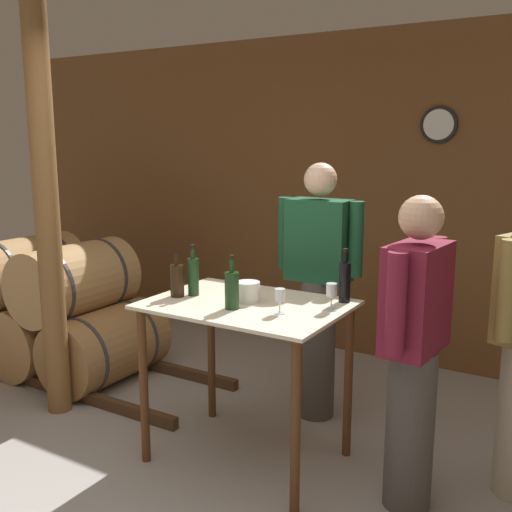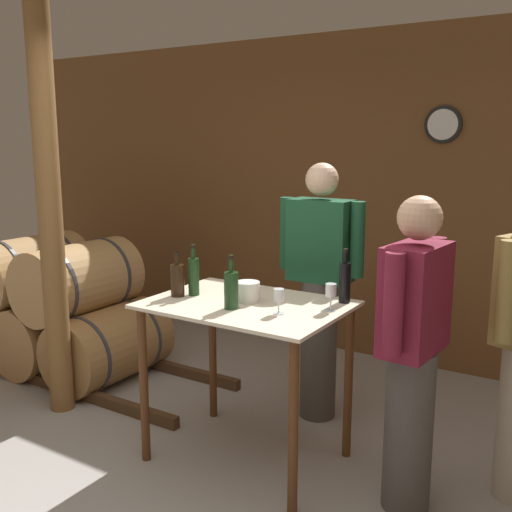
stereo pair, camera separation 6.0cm
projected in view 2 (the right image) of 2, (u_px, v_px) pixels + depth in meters
back_wall at (384, 199)px, 4.91m from camera, size 8.40×0.08×2.70m
barrel_rack at (56, 310)px, 4.87m from camera, size 3.10×0.89×1.06m
tasting_table at (247, 333)px, 3.37m from camera, size 1.09×0.78×0.94m
wooden_post at (50, 215)px, 3.90m from camera, size 0.16×0.16×2.70m
wine_bottle_far_left at (177, 279)px, 3.46m from camera, size 0.08×0.08×0.26m
wine_bottle_left at (194, 275)px, 3.48m from camera, size 0.06×0.06×0.30m
wine_bottle_center at (231, 289)px, 3.20m from camera, size 0.08×0.08×0.29m
wine_bottle_right at (345, 281)px, 3.32m from camera, size 0.06×0.06×0.31m
wine_glass_near_left at (279, 296)px, 3.11m from camera, size 0.06×0.06×0.13m
wine_glass_near_center at (331, 291)px, 3.16m from camera, size 0.06×0.06×0.15m
ice_bucket at (248, 292)px, 3.36m from camera, size 0.14×0.14×0.11m
person_visitor_with_scarf at (413, 350)px, 2.90m from camera, size 0.25×0.59×1.59m
person_visitor_bearded at (320, 287)px, 3.89m from camera, size 0.59×0.24×1.69m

